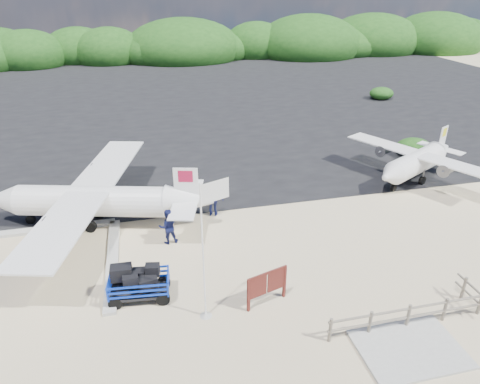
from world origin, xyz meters
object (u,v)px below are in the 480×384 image
object	(u,v)px
crew_b	(168,226)
baggage_cart	(141,298)
crew_a	(151,204)
aircraft_small	(110,101)
aircraft_large	(340,106)
crew_c	(213,199)
signboard	(266,303)
flagpole	(206,316)

from	to	relation	value
crew_b	baggage_cart	bearing A→B (deg)	63.76
crew_a	aircraft_small	xyz separation A→B (m)	(-3.10, 25.14, -0.75)
aircraft_large	crew_b	bearing A→B (deg)	63.16
crew_c	aircraft_large	bearing A→B (deg)	-108.99
signboard	crew_b	distance (m)	6.24
baggage_cart	crew_c	bearing A→B (deg)	61.88
signboard	crew_a	xyz separation A→B (m)	(-4.00, 7.96, 0.75)
aircraft_large	crew_a	bearing A→B (deg)	58.10
flagpole	crew_a	xyz separation A→B (m)	(-1.59, 8.10, 0.75)
flagpole	aircraft_small	bearing A→B (deg)	98.03
baggage_cart	crew_c	world-z (taller)	crew_c
baggage_cart	aircraft_large	xyz separation A→B (m)	(19.99, 24.61, 0.00)
crew_b	crew_a	bearing A→B (deg)	-82.04
baggage_cart	signboard	bearing A→B (deg)	-11.11
flagpole	crew_b	world-z (taller)	flagpole
flagpole	aircraft_small	distance (m)	33.57
crew_a	crew_c	size ratio (longest dim) A/B	0.80
flagpole	signboard	size ratio (longest dim) A/B	2.97
signboard	crew_a	bearing A→B (deg)	99.56
crew_c	crew_a	bearing A→B (deg)	10.38
flagpole	crew_a	bearing A→B (deg)	101.14
baggage_cart	crew_b	size ratio (longest dim) A/B	1.42
signboard	aircraft_large	world-z (taller)	aircraft_large
crew_c	flagpole	bearing A→B (deg)	99.45
baggage_cart	crew_a	bearing A→B (deg)	89.18
baggage_cart	flagpole	distance (m)	2.82
aircraft_small	crew_b	bearing A→B (deg)	70.14
crew_c	aircraft_large	size ratio (longest dim) A/B	0.14
crew_b	aircraft_large	xyz separation A→B (m)	(18.57, 20.84, -0.88)
baggage_cart	crew_c	xyz separation A→B (m)	(3.95, 5.89, 0.94)
crew_c	aircraft_small	bearing A→B (deg)	-54.67
crew_b	crew_c	bearing A→B (deg)	-145.79
crew_c	aircraft_small	size ratio (longest dim) A/B	0.24
crew_a	aircraft_small	distance (m)	25.34
signboard	crew_c	xyz separation A→B (m)	(-0.79, 7.33, 0.94)
baggage_cart	signboard	world-z (taller)	signboard
crew_a	aircraft_large	distance (m)	26.41
signboard	crew_c	distance (m)	7.43
flagpole	crew_a	distance (m)	8.29
baggage_cart	flagpole	size ratio (longest dim) A/B	0.45
signboard	aircraft_small	xyz separation A→B (m)	(-7.09, 33.10, 0.00)
baggage_cart	crew_a	xyz separation A→B (m)	(0.75, 6.52, 0.75)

